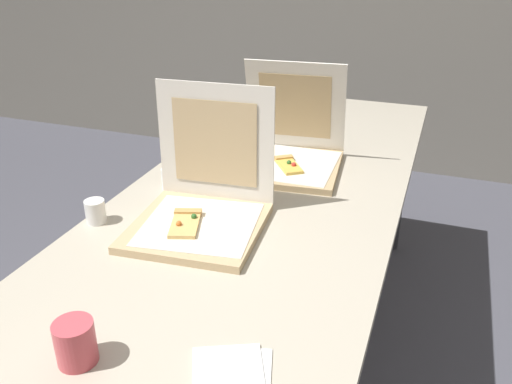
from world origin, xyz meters
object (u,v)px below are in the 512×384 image
object	(u,v)px
cup_white_near_left	(95,211)
napkin_pile	(232,371)
cup_printed_front	(75,343)
table	(267,201)
cup_white_mid	(189,157)
pizza_box_front	(201,207)
pizza_box_middle	(289,153)
cup_white_near_center	(170,179)

from	to	relation	value
cup_white_near_left	napkin_pile	world-z (taller)	cup_white_near_left
cup_printed_front	table	bearing A→B (deg)	84.07
cup_printed_front	napkin_pile	bearing A→B (deg)	13.85
cup_white_mid	napkin_pile	bearing A→B (deg)	-59.33
cup_white_mid	cup_white_near_left	size ratio (longest dim) A/B	1.00
cup_white_near_left	cup_printed_front	size ratio (longest dim) A/B	0.76
pizza_box_front	table	bearing A→B (deg)	67.37
table	napkin_pile	xyz separation A→B (m)	(0.20, -0.79, 0.05)
napkin_pile	cup_printed_front	bearing A→B (deg)	-166.15
pizza_box_middle	table	bearing A→B (deg)	-101.40
pizza_box_front	cup_white_near_left	distance (m)	0.30
cup_white_near_left	cup_white_near_center	bearing A→B (deg)	71.27
pizza_box_middle	cup_white_near_left	world-z (taller)	pizza_box_middle
table	cup_white_near_center	world-z (taller)	cup_white_near_center
pizza_box_middle	cup_white_mid	world-z (taller)	pizza_box_middle
pizza_box_middle	cup_white_near_left	size ratio (longest dim) A/B	5.70
cup_white_mid	napkin_pile	size ratio (longest dim) A/B	0.36
table	cup_printed_front	xyz separation A→B (m)	(-0.09, -0.86, 0.09)
cup_white_mid	napkin_pile	distance (m)	1.00
cup_white_near_center	cup_printed_front	xyz separation A→B (m)	(0.20, -0.75, 0.01)
pizza_box_front	cup_white_mid	world-z (taller)	pizza_box_front
cup_white_near_left	cup_printed_front	world-z (taller)	cup_printed_front
table	cup_white_near_center	xyz separation A→B (m)	(-0.29, -0.11, 0.08)
pizza_box_front	napkin_pile	distance (m)	0.58
cup_white_near_center	pizza_box_front	bearing A→B (deg)	-43.32
cup_white_near_center	cup_white_mid	world-z (taller)	same
pizza_box_middle	cup_printed_front	size ratio (longest dim) A/B	4.34
cup_white_near_left	pizza_box_middle	bearing A→B (deg)	54.89
cup_printed_front	napkin_pile	world-z (taller)	cup_printed_front
cup_white_mid	cup_printed_front	distance (m)	0.96
table	napkin_pile	size ratio (longest dim) A/B	11.93
table	pizza_box_middle	bearing A→B (deg)	84.39
table	napkin_pile	bearing A→B (deg)	-75.89
cup_white_mid	pizza_box_front	bearing A→B (deg)	-59.31
table	cup_printed_front	world-z (taller)	cup_printed_front
table	cup_white_near_center	size ratio (longest dim) A/B	32.70
pizza_box_middle	napkin_pile	world-z (taller)	pizza_box_middle
cup_white_mid	cup_white_near_center	bearing A→B (deg)	-82.57
cup_white_near_left	pizza_box_front	bearing A→B (deg)	17.32
table	pizza_box_middle	size ratio (longest dim) A/B	5.74
cup_white_near_center	cup_white_near_left	size ratio (longest dim) A/B	1.00
table	cup_printed_front	size ratio (longest dim) A/B	24.89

